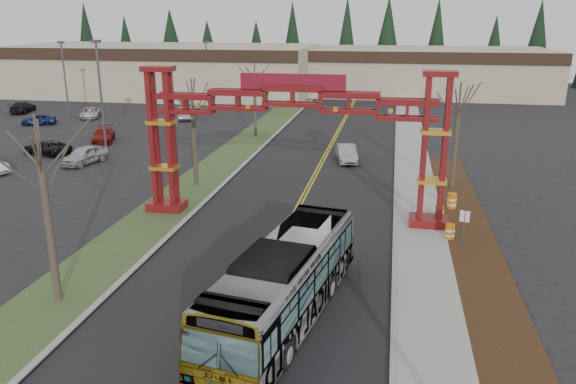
% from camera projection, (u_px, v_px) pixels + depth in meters
% --- Properties ---
extents(road, '(12.00, 110.00, 0.02)m').
position_uv_depth(road, '(309.00, 186.00, 40.45)').
color(road, black).
rests_on(road, ground).
extents(lane_line_left, '(0.12, 100.00, 0.01)m').
position_uv_depth(lane_line_left, '(308.00, 185.00, 40.47)').
color(lane_line_left, gold).
rests_on(lane_line_left, road).
extents(lane_line_right, '(0.12, 100.00, 0.01)m').
position_uv_depth(lane_line_right, '(311.00, 185.00, 40.43)').
color(lane_line_right, gold).
rests_on(lane_line_right, road).
extents(curb_right, '(0.30, 110.00, 0.15)m').
position_uv_depth(curb_right, '(396.00, 189.00, 39.35)').
color(curb_right, gray).
rests_on(curb_right, ground).
extents(sidewalk_right, '(2.60, 110.00, 0.14)m').
position_uv_depth(sidewalk_right, '(417.00, 190.00, 39.09)').
color(sidewalk_right, gray).
rests_on(sidewalk_right, ground).
extents(landscape_strip, '(2.60, 50.00, 0.12)m').
position_uv_depth(landscape_strip, '(489.00, 293.00, 24.56)').
color(landscape_strip, black).
rests_on(landscape_strip, ground).
extents(grass_median, '(4.00, 110.00, 0.08)m').
position_uv_depth(grass_median, '(204.00, 180.00, 41.85)').
color(grass_median, '#2F4422').
rests_on(grass_median, ground).
extents(curb_left, '(0.30, 110.00, 0.15)m').
position_uv_depth(curb_left, '(227.00, 180.00, 41.52)').
color(curb_left, gray).
rests_on(curb_left, ground).
extents(gateway_arch, '(18.20, 1.60, 8.90)m').
position_uv_depth(gateway_arch, '(293.00, 120.00, 32.11)').
color(gateway_arch, '#5C0C12').
rests_on(gateway_arch, ground).
extents(retail_building_west, '(46.00, 22.30, 7.50)m').
position_uv_depth(retail_building_west, '(166.00, 70.00, 88.70)').
color(retail_building_west, '#BCAF90').
rests_on(retail_building_west, ground).
extents(retail_building_east, '(38.00, 20.30, 7.00)m').
position_uv_depth(retail_building_east, '(423.00, 71.00, 89.23)').
color(retail_building_east, '#BCAF90').
rests_on(retail_building_east, ground).
extents(conifer_treeline, '(116.10, 5.60, 13.00)m').
position_uv_depth(conifer_treeline, '(366.00, 47.00, 101.37)').
color(conifer_treeline, black).
rests_on(conifer_treeline, ground).
extents(transit_bus, '(4.67, 11.94, 3.24)m').
position_uv_depth(transit_bus, '(285.00, 282.00, 22.12)').
color(transit_bus, '#93959A').
rests_on(transit_bus, ground).
extents(silver_sedan, '(2.30, 4.48, 1.41)m').
position_uv_depth(silver_sedan, '(347.00, 153.00, 47.10)').
color(silver_sedan, '#A5A8AD').
rests_on(silver_sedan, ground).
extents(parked_car_near_a, '(2.67, 4.64, 1.49)m').
position_uv_depth(parked_car_near_a, '(84.00, 155.00, 46.38)').
color(parked_car_near_a, '#B9BDC1').
rests_on(parked_car_near_a, ground).
extents(parked_car_near_c, '(4.89, 3.18, 1.25)m').
position_uv_depth(parked_car_near_c, '(46.00, 147.00, 49.64)').
color(parked_car_near_c, black).
rests_on(parked_car_near_c, ground).
extents(parked_car_mid_a, '(3.34, 4.90, 1.32)m').
position_uv_depth(parked_car_mid_a, '(103.00, 135.00, 54.69)').
color(parked_car_mid_a, maroon).
rests_on(parked_car_mid_a, ground).
extents(parked_car_mid_b, '(3.98, 2.69, 1.26)m').
position_uv_depth(parked_car_mid_b, '(39.00, 119.00, 63.29)').
color(parked_car_mid_b, navy).
rests_on(parked_car_mid_b, ground).
extents(parked_car_far_a, '(2.95, 4.86, 1.51)m').
position_uv_depth(parked_car_far_a, '(185.00, 113.00, 66.83)').
color(parked_car_far_a, '#A1A5A9').
rests_on(parked_car_far_a, ground).
extents(parked_car_far_b, '(3.60, 4.88, 1.23)m').
position_uv_depth(parked_car_far_b, '(90.00, 113.00, 67.77)').
color(parked_car_far_b, silver).
rests_on(parked_car_far_b, ground).
extents(parked_car_far_c, '(3.11, 5.16, 1.40)m').
position_uv_depth(parked_car_far_c, '(23.00, 107.00, 71.55)').
color(parked_car_far_c, black).
rests_on(parked_car_far_c, ground).
extents(bare_tree_median_near, '(3.21, 3.21, 8.03)m').
position_uv_depth(bare_tree_median_near, '(41.00, 168.00, 22.27)').
color(bare_tree_median_near, '#382D26').
rests_on(bare_tree_median_near, ground).
extents(bare_tree_median_mid, '(3.05, 3.05, 7.62)m').
position_uv_depth(bare_tree_median_mid, '(193.00, 109.00, 38.76)').
color(bare_tree_median_mid, '#382D26').
rests_on(bare_tree_median_mid, ground).
extents(bare_tree_median_far, '(2.93, 2.93, 7.35)m').
position_uv_depth(bare_tree_median_far, '(255.00, 83.00, 55.52)').
color(bare_tree_median_far, '#382D26').
rests_on(bare_tree_median_far, ground).
extents(bare_tree_right_far, '(3.15, 3.15, 7.50)m').
position_uv_depth(bare_tree_right_far, '(458.00, 114.00, 37.94)').
color(bare_tree_right_far, '#382D26').
rests_on(bare_tree_right_far, ground).
extents(light_pole_near, '(0.85, 0.42, 9.75)m').
position_uv_depth(light_pole_near, '(100.00, 87.00, 50.72)').
color(light_pole_near, '#3F3F44').
rests_on(light_pole_near, ground).
extents(light_pole_mid, '(0.78, 0.39, 9.00)m').
position_uv_depth(light_pole_mid, '(65.00, 74.00, 66.44)').
color(light_pole_mid, '#3F3F44').
rests_on(light_pole_mid, ground).
extents(light_pole_far, '(0.75, 0.37, 8.60)m').
position_uv_depth(light_pole_far, '(207.00, 69.00, 76.34)').
color(light_pole_far, '#3F3F44').
rests_on(light_pole_far, ground).
extents(street_sign, '(0.48, 0.20, 2.18)m').
position_uv_depth(street_sign, '(464.00, 222.00, 28.75)').
color(street_sign, '#3F3F44').
rests_on(street_sign, ground).
extents(barrel_south, '(0.51, 0.51, 0.94)m').
position_uv_depth(barrel_south, '(450.00, 232.00, 30.37)').
color(barrel_south, orange).
rests_on(barrel_south, ground).
extents(barrel_mid, '(0.52, 0.52, 0.97)m').
position_uv_depth(barrel_mid, '(439.00, 213.00, 33.35)').
color(barrel_mid, orange).
rests_on(barrel_mid, ground).
extents(barrel_north, '(0.58, 0.58, 1.08)m').
position_uv_depth(barrel_north, '(452.00, 202.00, 35.24)').
color(barrel_north, orange).
rests_on(barrel_north, ground).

